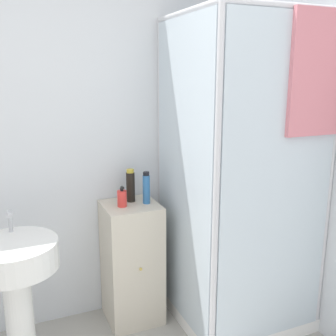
{
  "coord_description": "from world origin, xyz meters",
  "views": [
    {
      "loc": [
        -0.2,
        -0.93,
        1.72
      ],
      "look_at": [
        0.69,
        1.15,
        1.17
      ],
      "focal_mm": 42.0,
      "sensor_mm": 36.0,
      "label": 1
    }
  ],
  "objects_px": {
    "sink": "(16,277)",
    "shampoo_bottle_tall_black": "(131,186)",
    "shampoo_bottle_blue": "(146,188)",
    "soap_dispenser": "(122,198)"
  },
  "relations": [
    {
      "from": "soap_dispenser",
      "to": "shampoo_bottle_blue",
      "type": "distance_m",
      "value": 0.18
    },
    {
      "from": "sink",
      "to": "shampoo_bottle_blue",
      "type": "height_order",
      "value": "shampoo_bottle_blue"
    },
    {
      "from": "shampoo_bottle_tall_black",
      "to": "shampoo_bottle_blue",
      "type": "bearing_deg",
      "value": -44.38
    },
    {
      "from": "soap_dispenser",
      "to": "shampoo_bottle_blue",
      "type": "bearing_deg",
      "value": -0.54
    },
    {
      "from": "soap_dispenser",
      "to": "sink",
      "type": "bearing_deg",
      "value": -159.76
    },
    {
      "from": "soap_dispenser",
      "to": "shampoo_bottle_tall_black",
      "type": "relative_size",
      "value": 0.62
    },
    {
      "from": "sink",
      "to": "shampoo_bottle_blue",
      "type": "distance_m",
      "value": 0.97
    },
    {
      "from": "shampoo_bottle_tall_black",
      "to": "shampoo_bottle_blue",
      "type": "relative_size",
      "value": 1.04
    },
    {
      "from": "sink",
      "to": "shampoo_bottle_tall_black",
      "type": "bearing_deg",
      "value": 23.37
    },
    {
      "from": "sink",
      "to": "soap_dispenser",
      "type": "xyz_separation_m",
      "value": [
        0.69,
        0.26,
        0.3
      ]
    }
  ]
}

